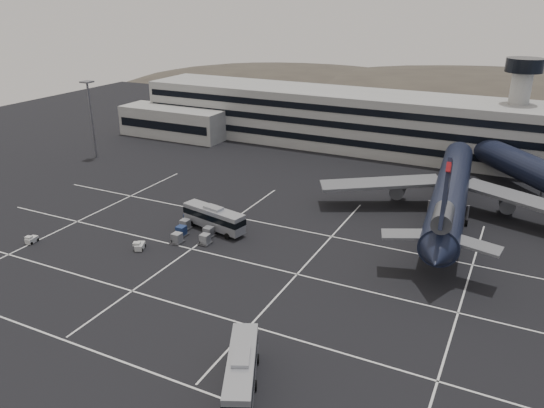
{
  "coord_description": "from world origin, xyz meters",
  "views": [
    {
      "loc": [
        38.19,
        -56.85,
        37.19
      ],
      "look_at": [
        2.4,
        15.34,
        5.0
      ],
      "focal_mm": 35.0,
      "sensor_mm": 36.0,
      "label": 1
    }
  ],
  "objects": [
    {
      "name": "ground",
      "position": [
        0.0,
        0.0,
        0.0
      ],
      "size": [
        260.0,
        260.0,
        0.0
      ],
      "primitive_type": "plane",
      "color": "black",
      "rests_on": "ground"
    },
    {
      "name": "lane_markings",
      "position": [
        0.95,
        0.72,
        0.01
      ],
      "size": [
        90.0,
        55.62,
        0.01
      ],
      "color": "silver",
      "rests_on": "ground"
    },
    {
      "name": "terminal",
      "position": [
        -2.95,
        71.14,
        6.93
      ],
      "size": [
        125.0,
        26.0,
        24.0
      ],
      "color": "gray",
      "rests_on": "ground"
    },
    {
      "name": "uld_cluster",
      "position": [
        -8.65,
        9.43,
        0.82
      ],
      "size": [
        9.52,
        11.73,
        1.68
      ],
      "rotation": [
        0.0,
        0.0,
        0.37
      ],
      "color": "#2D2D30",
      "rests_on": "ground"
    },
    {
      "name": "tug_b",
      "position": [
        -13.08,
        0.28,
        0.6
      ],
      "size": [
        2.01,
        2.44,
        1.36
      ],
      "rotation": [
        0.0,
        0.0,
        0.41
      ],
      "color": "#B9B9B4",
      "rests_on": "ground"
    },
    {
      "name": "trijet_main",
      "position": [
        27.81,
        33.57,
        5.25
      ],
      "size": [
        47.27,
        57.7,
        18.08
      ],
      "rotation": [
        0.0,
        0.0,
        0.09
      ],
      "color": "black",
      "rests_on": "ground"
    },
    {
      "name": "hills",
      "position": [
        17.99,
        170.0,
        -12.07
      ],
      "size": [
        352.0,
        180.0,
        44.0
      ],
      "color": "#38332B",
      "rests_on": "ground"
    },
    {
      "name": "bus_far",
      "position": [
        -6.64,
        11.7,
        2.31
      ],
      "size": [
        12.25,
        5.17,
        4.22
      ],
      "rotation": [
        0.0,
        0.0,
        1.36
      ],
      "color": "#9A9CA2",
      "rests_on": "ground"
    },
    {
      "name": "tug_a",
      "position": [
        -30.17,
        -5.52,
        0.55
      ],
      "size": [
        1.44,
        2.09,
        1.25
      ],
      "rotation": [
        0.0,
        0.0,
        0.15
      ],
      "color": "#B9B9B4",
      "rests_on": "ground"
    },
    {
      "name": "lightpole_left",
      "position": [
        -55.0,
        35.0,
        11.82
      ],
      "size": [
        2.4,
        2.4,
        18.28
      ],
      "color": "slate",
      "rests_on": "ground"
    },
    {
      "name": "bus_near",
      "position": [
        16.5,
        -19.94,
        2.29
      ],
      "size": [
        7.45,
        11.93,
        4.19
      ],
      "rotation": [
        0.0,
        0.0,
        0.43
      ],
      "color": "#9A9CA2",
      "rests_on": "ground"
    }
  ]
}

